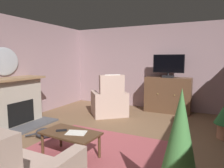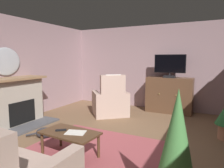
% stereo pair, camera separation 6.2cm
% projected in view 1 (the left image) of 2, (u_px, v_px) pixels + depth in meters
% --- Properties ---
extents(ground_plane, '(6.28, 6.51, 0.04)m').
position_uv_depth(ground_plane, '(117.00, 145.00, 3.68)').
color(ground_plane, brown).
extents(wall_back, '(6.28, 0.10, 2.56)m').
position_uv_depth(wall_back, '(157.00, 67.00, 6.20)').
color(wall_back, gray).
rests_on(wall_back, ground_plane).
extents(wall_left, '(0.10, 6.51, 2.56)m').
position_uv_depth(wall_left, '(6.00, 70.00, 4.77)').
color(wall_left, gray).
rests_on(wall_left, ground_plane).
extents(rug_central, '(2.36, 1.73, 0.01)m').
position_uv_depth(rug_central, '(100.00, 150.00, 3.41)').
color(rug_central, '#9E474C').
rests_on(rug_central, ground_plane).
extents(fireplace, '(0.96, 1.43, 1.11)m').
position_uv_depth(fireplace, '(14.00, 103.00, 4.65)').
color(fireplace, '#4C4C51').
rests_on(fireplace, ground_plane).
extents(wall_mirror_oval, '(0.06, 0.74, 0.65)m').
position_uv_depth(wall_mirror_oval, '(4.00, 62.00, 4.64)').
color(wall_mirror_oval, '#B2B7BF').
extents(tv_cabinet, '(1.27, 0.51, 1.01)m').
position_uv_depth(tv_cabinet, '(168.00, 96.00, 5.81)').
color(tv_cabinet, '#402A1C').
rests_on(tv_cabinet, ground_plane).
extents(television, '(0.86, 0.20, 0.65)m').
position_uv_depth(television, '(168.00, 65.00, 5.65)').
color(television, black).
rests_on(television, tv_cabinet).
extents(coffee_table, '(0.94, 0.56, 0.41)m').
position_uv_depth(coffee_table, '(70.00, 135.00, 3.13)').
color(coffee_table, '#4C331E').
rests_on(coffee_table, ground_plane).
extents(tv_remote, '(0.17, 0.14, 0.02)m').
position_uv_depth(tv_remote, '(61.00, 130.00, 3.17)').
color(tv_remote, black).
rests_on(tv_remote, coffee_table).
extents(folded_newspaper, '(0.35, 0.30, 0.01)m').
position_uv_depth(folded_newspaper, '(76.00, 133.00, 3.09)').
color(folded_newspaper, silver).
rests_on(folded_newspaper, coffee_table).
extents(armchair_by_fireplace, '(1.21, 1.19, 1.15)m').
position_uv_depth(armchair_by_fireplace, '(110.00, 102.00, 5.49)').
color(armchair_by_fireplace, '#BC9E8E').
rests_on(armchair_by_fireplace, ground_plane).
extents(potted_plant_on_hearth_side, '(0.39, 0.39, 1.29)m').
position_uv_depth(potted_plant_on_hearth_side, '(180.00, 150.00, 1.84)').
color(potted_plant_on_hearth_side, '#99664C').
rests_on(potted_plant_on_hearth_side, ground_plane).
extents(cat, '(0.63, 0.36, 0.23)m').
position_uv_depth(cat, '(47.00, 133.00, 3.92)').
color(cat, '#2D2D33').
rests_on(cat, ground_plane).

